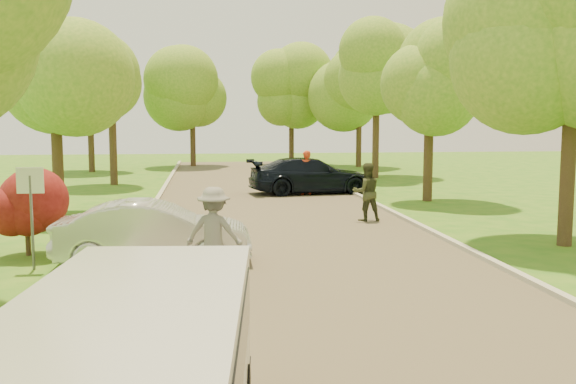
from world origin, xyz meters
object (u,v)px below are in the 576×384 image
silver_sedan (154,233)px  person_striped (306,173)px  person_olive (366,192)px  street_sign (31,196)px  dark_sedan (311,176)px  skateboarder (214,233)px  longboard (215,278)px

silver_sedan → person_striped: bearing=-22.5°
silver_sedan → person_olive: 8.05m
street_sign → dark_sedan: street_sign is taller
dark_sedan → silver_sedan: bearing=149.6°
street_sign → dark_sedan: size_ratio=0.41×
person_olive → skateboarder: bearing=52.4°
skateboarder → person_striped: bearing=-88.4°
silver_sedan → street_sign: bearing=95.4°
street_sign → dark_sedan: (8.10, 13.09, -0.80)m
person_striped → person_olive: person_striped is taller
longboard → person_striped: size_ratio=0.50×
skateboarder → silver_sedan: bearing=-38.0°
dark_sedan → person_striped: 0.67m
dark_sedan → person_olive: size_ratio=2.91×
longboard → skateboarder: size_ratio=0.53×
longboard → person_striped: person_striped is taller
silver_sedan → longboard: size_ratio=4.50×
dark_sedan → person_striped: bearing=145.3°
street_sign → skateboarder: 4.18m
dark_sedan → skateboarder: skateboarder is taller
longboard → person_olive: size_ratio=0.52×
dark_sedan → longboard: (-4.31, -14.75, -0.67)m
person_striped → person_olive: size_ratio=1.03×
silver_sedan → person_striped: size_ratio=2.26×
longboard → person_striped: (4.01, 14.18, 0.84)m
skateboarder → person_olive: bearing=-106.7°
skateboarder → person_olive: skateboarder is taller
dark_sedan → street_sign: bearing=141.3°
street_sign → person_olive: size_ratio=1.19×
longboard → skateboarder: 0.90m
longboard → skateboarder: (0.00, 0.00, 0.90)m
longboard → dark_sedan: bearing=-88.9°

